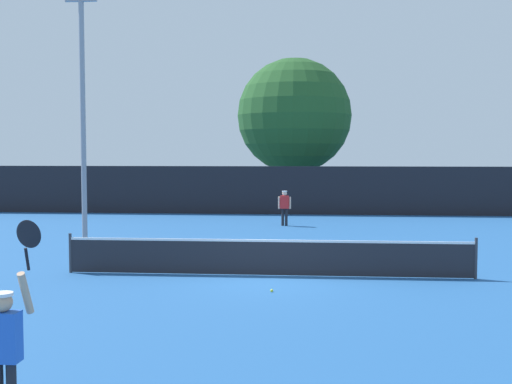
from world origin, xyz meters
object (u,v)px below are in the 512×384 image
player_receiving (285,205)px  large_tree (294,116)px  parked_car_near (247,192)px  player_serving (5,339)px  light_pole (83,104)px  parked_car_mid (445,192)px  tennis_ball (272,291)px

player_receiving → large_tree: 11.29m
player_receiving → large_tree: bearing=-91.0°
player_receiving → parked_car_near: (-2.76, 11.31, -0.16)m
player_serving → player_receiving: 21.30m
light_pole → parked_car_mid: (16.25, 19.08, -4.15)m
large_tree → tennis_ball: bearing=-89.9°
player_receiving → large_tree: size_ratio=0.17×
large_tree → parked_car_near: size_ratio=2.01×
light_pole → large_tree: (6.89, 17.01, 0.52)m
tennis_ball → parked_car_near: 25.02m
player_serving → tennis_ball: (2.69, 7.64, -1.04)m
light_pole → parked_car_mid: light_pole is taller
light_pole → large_tree: size_ratio=0.98×
parked_car_near → parked_car_mid: same height
player_receiving → parked_car_mid: (9.54, 12.43, -0.16)m
parked_car_mid → large_tree: bearing=-175.2°
light_pole → parked_car_mid: 25.40m
parked_car_near → parked_car_mid: size_ratio=1.00×
player_serving → large_tree: (2.65, 31.51, 4.37)m
tennis_ball → parked_car_near: size_ratio=0.02×
player_receiving → parked_car_mid: size_ratio=0.35×
large_tree → parked_car_mid: (9.37, 2.08, -4.67)m
parked_car_near → parked_car_mid: bearing=13.2°
player_serving → large_tree: 31.92m
player_receiving → tennis_ball: (0.22, -13.52, -0.91)m
player_serving → parked_car_mid: bearing=70.3°
player_receiving → parked_car_mid: parked_car_mid is taller
parked_car_near → large_tree: bearing=-10.1°
player_receiving → large_tree: (0.18, 10.35, 4.50)m
light_pole → large_tree: 18.35m
light_pole → large_tree: bearing=68.0°
tennis_ball → large_tree: (-0.04, 23.87, 5.41)m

